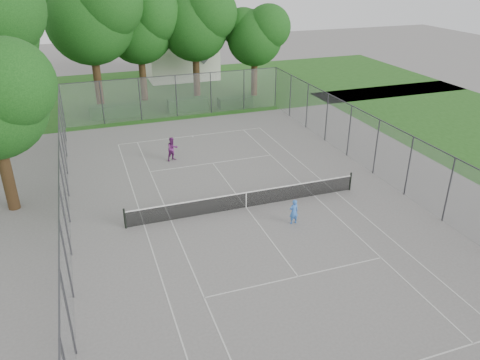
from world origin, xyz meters
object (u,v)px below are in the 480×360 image
object	(u,v)px
house	(180,43)
girl_player	(294,212)
tennis_net	(246,199)
woman_player	(173,149)

from	to	relation	value
house	girl_player	world-z (taller)	house
tennis_net	woman_player	bearing A→B (deg)	106.80
house	woman_player	world-z (taller)	house
woman_player	house	bearing A→B (deg)	55.74
house	tennis_net	bearing A→B (deg)	-96.63
tennis_net	girl_player	xyz separation A→B (m)	(1.69, -2.33, 0.16)
woman_player	tennis_net	bearing A→B (deg)	-93.09
tennis_net	house	xyz separation A→B (m)	(3.59, 30.89, 3.21)
girl_player	tennis_net	bearing A→B (deg)	-58.44
woman_player	girl_player	bearing A→B (deg)	-88.08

